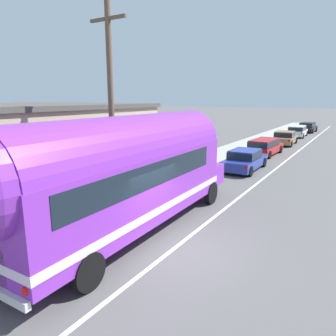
{
  "coord_description": "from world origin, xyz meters",
  "views": [
    {
      "loc": [
        4.65,
        -7.76,
        4.68
      ],
      "look_at": [
        -2.18,
        3.26,
        1.77
      ],
      "focal_mm": 33.49,
      "sensor_mm": 36.0,
      "label": 1
    }
  ],
  "objects": [
    {
      "name": "ground_plane",
      "position": [
        0.0,
        0.0,
        0.0
      ],
      "size": [
        300.0,
        300.0,
        0.0
      ],
      "primitive_type": "plane",
      "color": "#565454"
    },
    {
      "name": "lane_markings",
      "position": [
        -1.78,
        12.0,
        0.0
      ],
      "size": [
        3.99,
        80.0,
        0.01
      ],
      "color": "silver",
      "rests_on": "ground"
    },
    {
      "name": "sidewalk_slab",
      "position": [
        -5.23,
        10.0,
        0.07
      ],
      "size": [
        2.74,
        90.0,
        0.15
      ],
      "primitive_type": "cube",
      "color": "#9E9B93",
      "rests_on": "ground"
    },
    {
      "name": "utility_pole",
      "position": [
        -4.29,
        2.2,
        4.42
      ],
      "size": [
        1.8,
        0.24,
        8.5
      ],
      "color": "brown",
      "rests_on": "ground"
    },
    {
      "name": "painted_bus",
      "position": [
        -1.91,
        -0.05,
        2.3
      ],
      "size": [
        2.75,
        12.17,
        4.12
      ],
      "color": "purple",
      "rests_on": "ground"
    },
    {
      "name": "car_lead",
      "position": [
        -1.71,
        12.13,
        0.74
      ],
      "size": [
        1.95,
        4.62,
        1.37
      ],
      "color": "navy",
      "rests_on": "ground"
    },
    {
      "name": "car_second",
      "position": [
        -2.08,
        18.37,
        0.8
      ],
      "size": [
        2.02,
        4.79,
        1.37
      ],
      "color": "#A5191E",
      "rests_on": "ground"
    },
    {
      "name": "car_third",
      "position": [
        -1.99,
        25.6,
        0.74
      ],
      "size": [
        2.08,
        4.49,
        1.37
      ],
      "color": "olive",
      "rests_on": "ground"
    },
    {
      "name": "car_fourth",
      "position": [
        -2.06,
        33.18,
        0.79
      ],
      "size": [
        1.98,
        4.66,
        1.37
      ],
      "color": "white",
      "rests_on": "ground"
    },
    {
      "name": "car_fifth",
      "position": [
        -1.79,
        39.47,
        0.78
      ],
      "size": [
        2.05,
        4.37,
        1.37
      ],
      "color": "black",
      "rests_on": "ground"
    }
  ]
}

